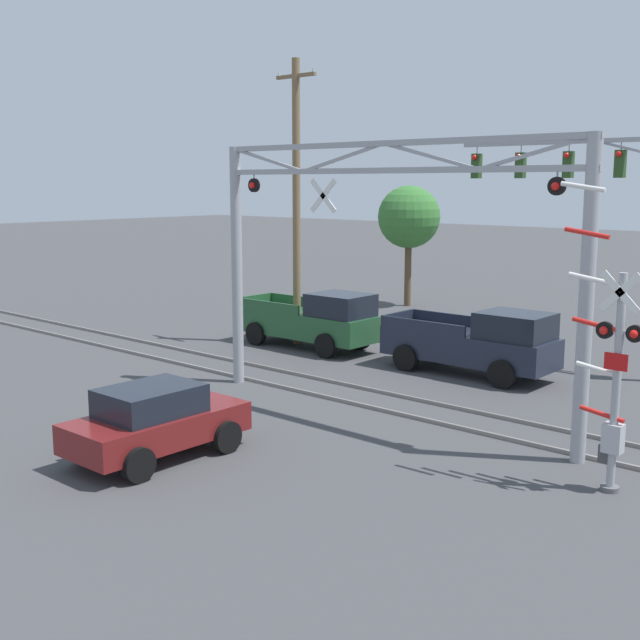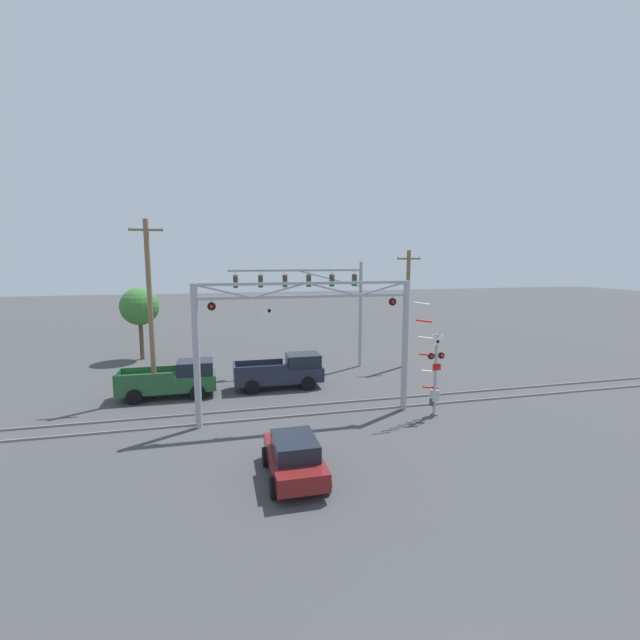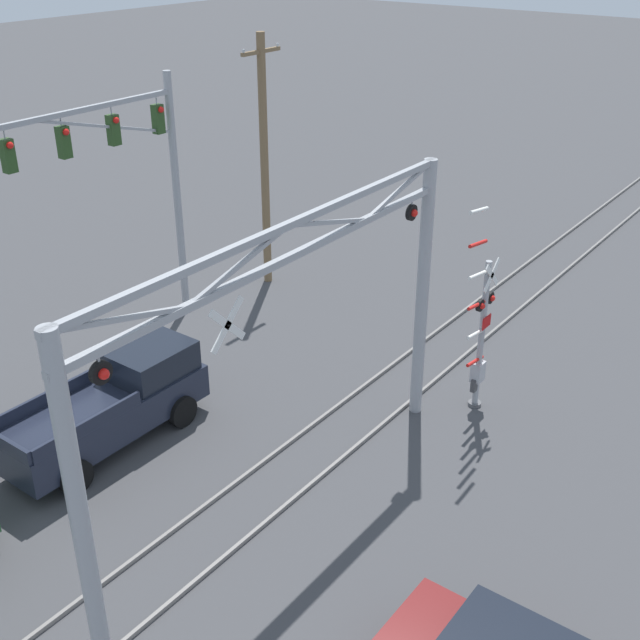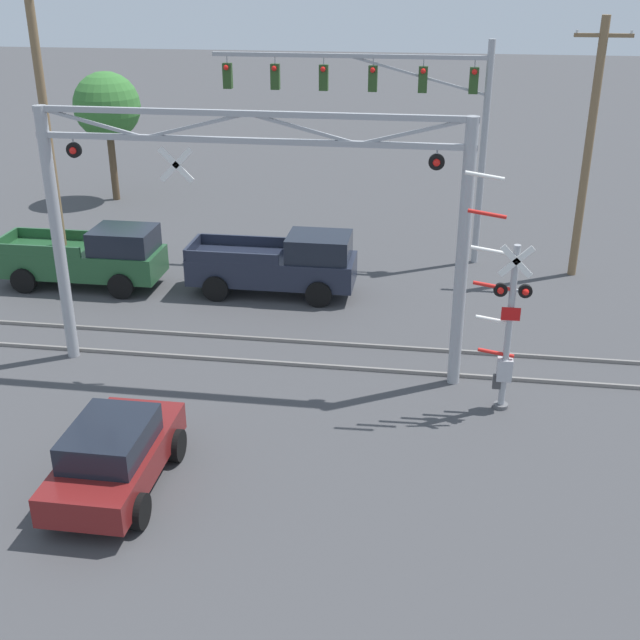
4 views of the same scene
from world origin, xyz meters
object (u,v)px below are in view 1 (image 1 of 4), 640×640
(sedan_waiting, at_px, (155,421))
(background_tree_beyond_span, at_px, (409,218))
(crossing_signal_mast, at_px, (612,382))
(pickup_truck_lead, at_px, (477,343))
(pickup_truck_following, at_px, (313,320))
(crossing_gantry, at_px, (382,248))
(utility_pole_left, at_px, (296,201))

(sedan_waiting, distance_m, background_tree_beyond_span, 23.13)
(crossing_signal_mast, relative_size, sedan_waiting, 1.51)
(pickup_truck_lead, xyz_separation_m, pickup_truck_following, (-6.44, -0.25, 0.00))
(pickup_truck_following, bearing_deg, pickup_truck_lead, 2.23)
(pickup_truck_lead, xyz_separation_m, sedan_waiting, (-1.33, -11.06, -0.21))
(crossing_gantry, xyz_separation_m, utility_pole_left, (-7.85, 5.40, 0.94))
(crossing_signal_mast, height_order, pickup_truck_lead, crossing_signal_mast)
(crossing_gantry, bearing_deg, utility_pole_left, 145.50)
(sedan_waiting, relative_size, utility_pole_left, 0.38)
(crossing_signal_mast, distance_m, background_tree_beyond_span, 23.52)
(utility_pole_left, bearing_deg, pickup_truck_following, -15.40)
(pickup_truck_following, xyz_separation_m, sedan_waiting, (5.12, -10.81, -0.21))
(pickup_truck_following, bearing_deg, background_tree_beyond_span, 107.42)
(pickup_truck_following, relative_size, sedan_waiting, 1.39)
(pickup_truck_following, distance_m, utility_pole_left, 4.31)
(crossing_signal_mast, height_order, utility_pole_left, utility_pole_left)
(pickup_truck_lead, height_order, background_tree_beyond_span, background_tree_beyond_span)
(crossing_gantry, bearing_deg, pickup_truck_lead, 93.79)
(utility_pole_left, bearing_deg, background_tree_beyond_span, 102.36)
(crossing_gantry, xyz_separation_m, background_tree_beyond_span, (-10.08, 15.58, -0.05))
(sedan_waiting, height_order, utility_pole_left, utility_pole_left)
(crossing_signal_mast, height_order, pickup_truck_following, crossing_signal_mast)
(crossing_gantry, relative_size, utility_pole_left, 1.07)
(crossing_gantry, height_order, background_tree_beyond_span, crossing_gantry)
(crossing_gantry, height_order, utility_pole_left, utility_pole_left)
(crossing_signal_mast, distance_m, utility_pole_left, 15.89)
(crossing_signal_mast, bearing_deg, sedan_waiting, -150.36)
(crossing_signal_mast, xyz_separation_m, pickup_truck_lead, (-6.64, 6.53, -1.11))
(pickup_truck_following, height_order, utility_pole_left, utility_pole_left)
(pickup_truck_lead, distance_m, background_tree_beyond_span, 14.47)
(crossing_signal_mast, bearing_deg, pickup_truck_lead, 135.52)
(crossing_gantry, distance_m, sedan_waiting, 6.86)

